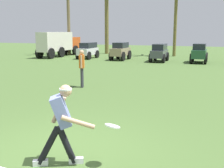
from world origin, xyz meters
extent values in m
plane|color=#47642F|center=(0.00, 0.00, 0.00)|extent=(80.00, 80.00, 0.00)
cylinder|color=black|center=(0.32, -0.26, 0.36)|extent=(0.37, 0.27, 0.72)
cube|color=silver|center=(0.46, -0.19, 0.05)|extent=(0.28, 0.21, 0.10)
cylinder|color=black|center=(0.05, -0.41, 0.36)|extent=(0.44, 0.31, 0.69)
cube|color=silver|center=(-0.09, -0.48, 0.05)|extent=(0.28, 0.21, 0.10)
cube|color=#7A84C6|center=(0.25, -0.30, 0.98)|extent=(0.48, 0.47, 0.58)
sphere|color=tan|center=(0.33, -0.26, 1.33)|extent=(0.28, 0.28, 0.21)
cylinder|color=white|center=(0.33, -0.26, 1.36)|extent=(0.29, 0.29, 0.03)
cylinder|color=tan|center=(0.59, -0.32, 0.82)|extent=(0.54, 0.34, 0.27)
cylinder|color=tan|center=(0.11, -0.15, 0.94)|extent=(0.29, 0.21, 0.49)
cylinder|color=white|center=(1.11, -0.06, 0.73)|extent=(0.37, 0.37, 0.09)
cylinder|color=#33333D|center=(-2.50, 5.91, 0.41)|extent=(0.14, 0.14, 0.82)
cylinder|color=#33333D|center=(-2.56, 6.08, 0.41)|extent=(0.14, 0.14, 0.82)
cube|color=orange|center=(-2.53, 6.00, 1.09)|extent=(0.31, 0.39, 0.54)
cylinder|color=tan|center=(-2.46, 5.80, 1.10)|extent=(0.09, 0.09, 0.52)
cylinder|color=tan|center=(-2.61, 6.19, 1.10)|extent=(0.09, 0.09, 0.52)
sphere|color=tan|center=(-2.53, 6.00, 1.46)|extent=(0.26, 0.26, 0.20)
cube|color=silver|center=(-7.65, 17.22, 0.60)|extent=(0.98, 2.41, 0.55)
cube|color=#1E232B|center=(-7.65, 17.37, 1.11)|extent=(0.86, 1.81, 0.46)
cylinder|color=black|center=(-8.13, 18.06, 0.33)|extent=(0.19, 0.66, 0.66)
cylinder|color=black|center=(-7.17, 18.06, 0.33)|extent=(0.19, 0.66, 0.66)
cylinder|color=black|center=(-8.12, 16.38, 0.33)|extent=(0.19, 0.66, 0.66)
cylinder|color=black|center=(-7.16, 16.39, 0.33)|extent=(0.19, 0.66, 0.66)
cube|color=#998466|center=(-4.70, 17.18, 0.66)|extent=(1.02, 2.37, 0.60)
cube|color=#1E232B|center=(-4.70, 17.23, 1.18)|extent=(0.89, 1.56, 0.44)
cylinder|color=black|center=(-5.18, 17.97, 0.36)|extent=(0.19, 0.72, 0.72)
cylinder|color=black|center=(-4.20, 17.95, 0.36)|extent=(0.19, 0.72, 0.72)
cylinder|color=black|center=(-5.21, 16.41, 0.36)|extent=(0.19, 0.72, 0.72)
cylinder|color=black|center=(-4.23, 16.39, 0.36)|extent=(0.19, 0.72, 0.72)
cube|color=#474C51|center=(-1.51, 17.01, 0.60)|extent=(0.98, 2.41, 0.55)
cube|color=#1E232B|center=(-1.51, 17.16, 1.11)|extent=(0.86, 1.81, 0.46)
cylinder|color=black|center=(-1.99, 17.85, 0.33)|extent=(0.19, 0.66, 0.66)
cylinder|color=black|center=(-1.03, 17.86, 0.33)|extent=(0.19, 0.66, 0.66)
cylinder|color=black|center=(-1.98, 16.17, 0.33)|extent=(0.19, 0.66, 0.66)
cylinder|color=black|center=(-1.02, 16.18, 0.33)|extent=(0.19, 0.66, 0.66)
cube|color=#235133|center=(1.39, 17.25, 0.66)|extent=(1.00, 2.36, 0.60)
cube|color=#1E232B|center=(1.39, 17.30, 1.18)|extent=(0.87, 1.56, 0.44)
cylinder|color=black|center=(0.90, 18.03, 0.36)|extent=(0.18, 0.72, 0.72)
cylinder|color=black|center=(1.88, 18.04, 0.36)|extent=(0.18, 0.72, 0.72)
cylinder|color=black|center=(0.91, 16.47, 0.36)|extent=(0.18, 0.72, 0.72)
cylinder|color=black|center=(1.89, 16.48, 0.36)|extent=(0.18, 0.72, 0.72)
cube|color=#CC4C19|center=(-10.98, 20.51, 1.12)|extent=(1.06, 1.71, 1.15)
cube|color=silver|center=(-11.00, 17.56, 1.38)|extent=(1.18, 4.21, 1.65)
cylinder|color=black|center=(-11.56, 20.17, 0.45)|extent=(0.25, 0.90, 0.90)
cylinder|color=black|center=(-10.41, 20.16, 0.45)|extent=(0.25, 0.90, 0.90)
cylinder|color=black|center=(-11.57, 17.56, 0.45)|extent=(0.25, 0.90, 0.90)
cylinder|color=black|center=(-10.42, 17.55, 0.45)|extent=(0.25, 0.90, 0.90)
cylinder|color=black|center=(-11.58, 15.91, 0.45)|extent=(0.25, 0.90, 0.90)
cylinder|color=black|center=(-10.43, 15.90, 0.45)|extent=(0.25, 0.90, 0.90)
cylinder|color=brown|center=(-11.00, 20.06, 3.73)|extent=(0.29, 0.29, 7.45)
cylinder|color=brown|center=(-8.02, 22.50, 3.25)|extent=(0.39, 0.39, 6.51)
cylinder|color=brown|center=(-1.12, 22.01, 3.26)|extent=(0.29, 0.29, 6.53)
camera|label=1|loc=(2.71, -4.32, 2.33)|focal=45.00mm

